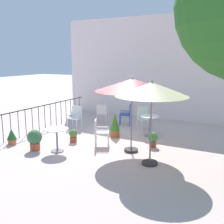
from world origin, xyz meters
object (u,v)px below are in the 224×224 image
object	(u,v)px
patio_umbrella_0	(132,85)
potted_plant_2	(73,135)
patio_chair_4	(76,116)
potted_plant_4	(115,125)
patio_chair_3	(127,113)
cafe_table_1	(57,136)
patio_chair_2	(102,112)
patio_umbrella_1	(152,90)
patio_chair_0	(100,130)
potted_plant_0	(12,136)
cafe_table_0	(150,122)
potted_plant_3	(35,139)
patio_chair_1	(143,117)
potted_plant_1	(153,139)

from	to	relation	value
patio_umbrella_0	potted_plant_2	bearing A→B (deg)	-178.28
patio_chair_4	potted_plant_4	world-z (taller)	patio_chair_4
patio_chair_3	patio_chair_4	bearing A→B (deg)	-134.76
cafe_table_1	patio_chair_2	size ratio (longest dim) A/B	0.86
patio_umbrella_1	patio_chair_0	bearing A→B (deg)	159.15
potted_plant_0	potted_plant_2	bearing A→B (deg)	34.76
patio_umbrella_1	patio_chair_2	bearing A→B (deg)	134.95
cafe_table_1	patio_umbrella_1	bearing A→B (deg)	6.92
potted_plant_2	potted_plant_4	size ratio (longest dim) A/B	0.49
cafe_table_0	cafe_table_1	xyz separation A→B (m)	(-1.96, -3.01, -0.02)
patio_umbrella_0	potted_plant_3	size ratio (longest dim) A/B	3.53
patio_chair_2	potted_plant_3	distance (m)	4.19
patio_umbrella_1	potted_plant_3	world-z (taller)	patio_umbrella_1
patio_chair_1	patio_chair_2	world-z (taller)	patio_chair_1
patio_umbrella_1	cafe_table_0	bearing A→B (deg)	110.47
patio_chair_1	patio_chair_2	size ratio (longest dim) A/B	1.10
potted_plant_1	potted_plant_2	bearing A→B (deg)	-162.82
cafe_table_0	potted_plant_3	world-z (taller)	cafe_table_0
patio_umbrella_0	potted_plant_0	world-z (taller)	patio_umbrella_0
potted_plant_2	potted_plant_3	size ratio (longest dim) A/B	0.68
cafe_table_0	patio_chair_4	size ratio (longest dim) A/B	0.81
potted_plant_1	patio_chair_1	bearing A→B (deg)	119.80
patio_chair_1	potted_plant_0	xyz separation A→B (m)	(-3.25, -3.90, -0.26)
patio_chair_2	patio_chair_3	distance (m)	1.13
patio_chair_3	potted_plant_4	bearing A→B (deg)	-78.08
patio_chair_0	patio_chair_4	world-z (taller)	patio_chair_4
cafe_table_1	potted_plant_1	size ratio (longest dim) A/B	1.48
patio_umbrella_1	potted_plant_3	size ratio (longest dim) A/B	3.51
cafe_table_0	patio_chair_1	distance (m)	0.92
patio_umbrella_0	patio_umbrella_1	size ratio (longest dim) A/B	1.00
patio_umbrella_0	patio_umbrella_1	distance (m)	1.17
patio_chair_0	potted_plant_0	world-z (taller)	patio_chair_0
patio_umbrella_1	cafe_table_1	bearing A→B (deg)	-173.08
patio_umbrella_0	cafe_table_1	world-z (taller)	patio_umbrella_0
patio_chair_4	potted_plant_0	size ratio (longest dim) A/B	1.77
patio_chair_1	potted_plant_3	size ratio (longest dim) A/B	1.43
patio_chair_2	patio_umbrella_0	bearing A→B (deg)	-46.66
patio_chair_1	cafe_table_1	bearing A→B (deg)	-110.61
potted_plant_0	cafe_table_0	bearing A→B (deg)	39.78
patio_umbrella_1	potted_plant_2	size ratio (longest dim) A/B	5.17
patio_umbrella_0	potted_plant_1	world-z (taller)	patio_umbrella_0
patio_chair_2	potted_plant_2	world-z (taller)	patio_chair_2
patio_chair_0	potted_plant_1	size ratio (longest dim) A/B	1.76
patio_chair_2	patio_chair_3	size ratio (longest dim) A/B	0.95
potted_plant_0	patio_chair_3	bearing A→B (deg)	61.85
patio_chair_0	patio_chair_4	bearing A→B (deg)	144.47
potted_plant_1	potted_plant_4	distance (m)	1.68
patio_umbrella_1	cafe_table_0	world-z (taller)	patio_umbrella_1
patio_chair_0	potted_plant_1	distance (m)	1.79
patio_chair_3	patio_chair_4	size ratio (longest dim) A/B	0.96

